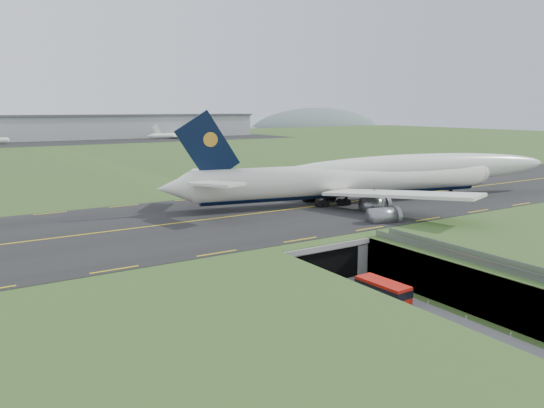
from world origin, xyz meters
TOP-DOWN VIEW (x-y plane):
  - ground at (0.00, 0.00)m, footprint 900.00×900.00m
  - airfield_deck at (0.00, 0.00)m, footprint 800.00×800.00m
  - trench_road at (0.00, -7.50)m, footprint 12.00×75.00m
  - taxiway at (0.00, 33.00)m, footprint 800.00×44.00m
  - tunnel_portal at (0.00, 16.71)m, footprint 17.00×22.30m
  - jumbo_jet at (31.73, 31.88)m, footprint 92.55×59.11m
  - shuttle_tram at (0.94, -2.68)m, footprint 3.31×7.88m
  - cargo_terminal at (-0.13, 299.41)m, footprint 320.00×67.00m
  - distant_hills at (64.38, 430.00)m, footprint 700.00×91.00m

SIDE VIEW (x-z plane):
  - distant_hills at x=64.38m, z-range -34.00..26.00m
  - ground at x=0.00m, z-range 0.00..0.00m
  - trench_road at x=0.00m, z-range 0.00..0.20m
  - shuttle_tram at x=0.94m, z-range 0.15..3.31m
  - airfield_deck at x=0.00m, z-range 0.00..6.00m
  - tunnel_portal at x=0.00m, z-range 0.33..6.33m
  - taxiway at x=0.00m, z-range 6.00..6.18m
  - jumbo_jet at x=31.73m, z-range 1.39..21.35m
  - cargo_terminal at x=-0.13m, z-range 6.16..21.76m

